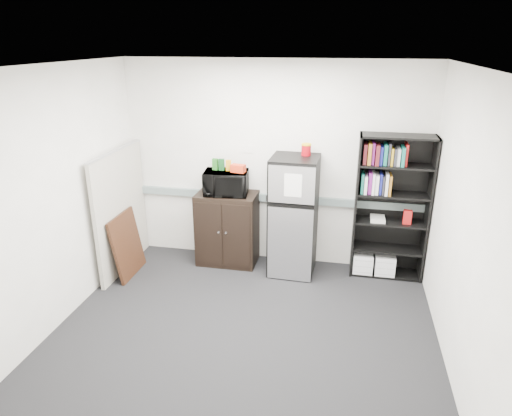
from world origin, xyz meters
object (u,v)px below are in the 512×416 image
at_px(bookshelf, 390,205).
at_px(cabinet, 227,228).
at_px(microwave, 226,183).
at_px(cubicle_partition, 121,211).
at_px(refrigerator, 293,216).

xyz_separation_m(bookshelf, cabinet, (-2.09, -0.07, -0.47)).
xyz_separation_m(bookshelf, microwave, (-2.09, -0.08, 0.18)).
relative_size(cubicle_partition, cabinet, 1.63).
height_order(cubicle_partition, cabinet, cubicle_partition).
height_order(microwave, refrigerator, refrigerator).
bearing_deg(bookshelf, cubicle_partition, -171.87).
bearing_deg(cubicle_partition, microwave, 17.10).
xyz_separation_m(microwave, refrigerator, (0.90, -0.06, -0.38)).
bearing_deg(microwave, cabinet, 83.25).
relative_size(cabinet, refrigerator, 0.64).
bearing_deg(microwave, refrigerator, -10.82).
bearing_deg(refrigerator, microwave, 177.73).
bearing_deg(refrigerator, cabinet, 176.73).
bearing_deg(microwave, bookshelf, -4.52).
bearing_deg(cubicle_partition, cabinet, 17.73).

